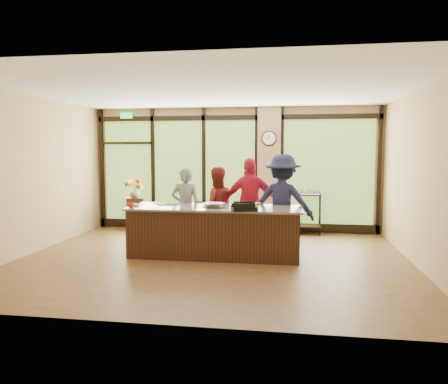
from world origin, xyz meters
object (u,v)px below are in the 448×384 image
(island_base, at_px, (215,232))
(bar_cart, at_px, (305,207))
(cook_left, at_px, (186,207))
(roasting_pan, at_px, (244,208))
(cook_right, at_px, (282,202))
(flower_stand, at_px, (135,214))

(island_base, xyz_separation_m, bar_cart, (1.70, 2.45, 0.20))
(cook_left, xyz_separation_m, roasting_pan, (1.32, -1.11, 0.15))
(cook_left, distance_m, cook_right, 1.96)
(cook_left, distance_m, roasting_pan, 1.73)
(roasting_pan, bearing_deg, island_base, 126.10)
(cook_left, distance_m, flower_stand, 2.35)
(cook_left, distance_m, bar_cart, 3.01)
(cook_left, bearing_deg, roasting_pan, 132.24)
(roasting_pan, bearing_deg, cook_left, 121.86)
(cook_right, relative_size, roasting_pan, 4.56)
(island_base, bearing_deg, flower_stand, 136.56)
(roasting_pan, bearing_deg, cook_right, 41.97)
(roasting_pan, bearing_deg, bar_cart, 50.86)
(cook_right, distance_m, flower_stand, 4.01)
(roasting_pan, height_order, bar_cart, bar_cart)
(cook_right, bearing_deg, flower_stand, -14.94)
(flower_stand, bearing_deg, island_base, -64.75)
(cook_left, height_order, cook_right, cook_right)
(island_base, bearing_deg, bar_cart, 55.20)
(cook_left, relative_size, roasting_pan, 3.91)
(cook_left, height_order, roasting_pan, cook_left)
(roasting_pan, height_order, flower_stand, roasting_pan)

